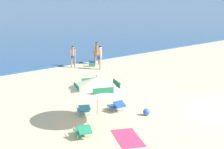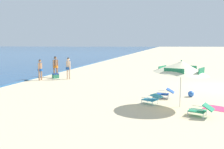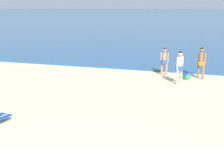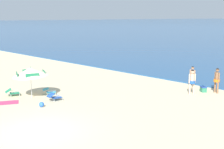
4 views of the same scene
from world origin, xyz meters
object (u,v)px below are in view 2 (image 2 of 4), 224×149
(beach_umbrella_striped_main, at_px, (181,67))
(beach_ball, at_px, (191,94))
(lounge_chair_beside_umbrella, at_px, (165,93))
(lounge_chair_facing_sea, at_px, (152,98))
(lounge_chair_under_umbrella, at_px, (201,110))
(cooler_box, at_px, (56,76))
(person_standing_near_shore, at_px, (40,68))
(person_wading_in, at_px, (55,65))
(person_standing_beside, at_px, (68,67))

(beach_umbrella_striped_main, xyz_separation_m, beach_ball, (2.29, -0.69, -1.60))
(lounge_chair_beside_umbrella, bearing_deg, lounge_chair_facing_sea, 158.43)
(beach_umbrella_striped_main, xyz_separation_m, lounge_chair_under_umbrella, (-1.29, -0.71, -1.49))
(lounge_chair_under_umbrella, height_order, cooler_box, lounge_chair_under_umbrella)
(lounge_chair_under_umbrella, xyz_separation_m, beach_ball, (3.59, 0.02, -0.11))
(person_standing_near_shore, distance_m, person_wading_in, 2.10)
(lounge_chair_under_umbrella, height_order, person_standing_beside, person_standing_beside)
(lounge_chair_under_umbrella, xyz_separation_m, cooler_box, (8.60, 10.20, -0.07))
(lounge_chair_beside_umbrella, bearing_deg, person_standing_beside, 54.63)
(beach_umbrella_striped_main, relative_size, person_wading_in, 1.50)
(beach_umbrella_striped_main, height_order, lounge_chair_facing_sea, beach_umbrella_striped_main)
(person_standing_near_shore, distance_m, cooler_box, 1.62)
(beach_umbrella_striped_main, xyz_separation_m, person_standing_near_shore, (6.02, 10.14, -0.82))
(cooler_box, bearing_deg, beach_ball, -116.23)
(beach_umbrella_striped_main, relative_size, lounge_chair_beside_umbrella, 2.76)
(cooler_box, height_order, beach_ball, cooler_box)
(lounge_chair_under_umbrella, distance_m, cooler_box, 13.34)
(beach_umbrella_striped_main, relative_size, beach_ball, 8.36)
(lounge_chair_beside_umbrella, xyz_separation_m, person_standing_beside, (5.40, 7.61, 0.73))
(lounge_chair_under_umbrella, distance_m, person_standing_near_shore, 13.10)
(lounge_chair_under_umbrella, distance_m, lounge_chair_facing_sea, 2.46)
(lounge_chair_beside_umbrella, bearing_deg, cooler_box, 57.59)
(lounge_chair_facing_sea, height_order, beach_ball, lounge_chair_facing_sea)
(beach_ball, bearing_deg, beach_umbrella_striped_main, 163.27)
(person_standing_beside, bearing_deg, lounge_chair_beside_umbrella, -125.37)
(person_standing_beside, height_order, beach_ball, person_standing_beside)
(lounge_chair_beside_umbrella, height_order, cooler_box, lounge_chair_beside_umbrella)
(lounge_chair_facing_sea, xyz_separation_m, person_standing_near_shore, (5.80, 8.91, 0.66))
(beach_umbrella_striped_main, relative_size, person_standing_near_shore, 1.63)
(beach_umbrella_striped_main, xyz_separation_m, person_wading_in, (8.10, 9.86, -0.74))
(person_standing_near_shore, bearing_deg, cooler_box, -26.61)
(person_standing_near_shore, xyz_separation_m, beach_ball, (-3.72, -10.83, -0.78))
(beach_umbrella_striped_main, bearing_deg, lounge_chair_under_umbrella, -151.30)
(person_wading_in, bearing_deg, lounge_chair_facing_sea, -132.38)
(person_standing_near_shore, relative_size, cooler_box, 2.69)
(beach_umbrella_striped_main, relative_size, person_standing_beside, 1.53)
(person_standing_near_shore, height_order, cooler_box, person_standing_near_shore)
(beach_umbrella_striped_main, height_order, person_wading_in, beach_umbrella_striped_main)
(beach_umbrella_striped_main, distance_m, person_standing_near_shore, 11.82)
(person_wading_in, height_order, beach_ball, person_wading_in)
(person_wading_in, relative_size, beach_ball, 5.59)
(beach_umbrella_striped_main, bearing_deg, person_wading_in, 50.60)
(person_standing_near_shore, height_order, beach_ball, person_standing_near_shore)
(person_wading_in, bearing_deg, person_standing_near_shore, 172.39)
(lounge_chair_facing_sea, relative_size, cooler_box, 1.66)
(person_wading_in, distance_m, cooler_box, 1.20)
(person_standing_beside, height_order, person_wading_in, person_wading_in)
(person_standing_beside, xyz_separation_m, person_wading_in, (1.01, 1.61, 0.02))
(person_standing_beside, distance_m, person_wading_in, 1.90)
(lounge_chair_facing_sea, bearing_deg, person_standing_near_shore, 56.96)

